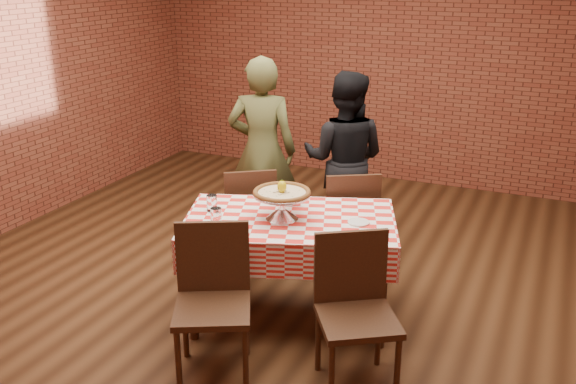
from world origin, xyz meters
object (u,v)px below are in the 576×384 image
(water_glass_right, at_px, (212,203))
(chair_far_right, at_px, (347,221))
(table, at_px, (290,269))
(water_glass_left, at_px, (216,216))
(chair_near_left, at_px, (212,307))
(diner_olive, at_px, (262,151))
(condiment_caddy, at_px, (293,194))
(diner_black, at_px, (344,159))
(pizza_stand, at_px, (282,206))
(chair_near_right, at_px, (358,318))
(chair_far_left, at_px, (248,216))
(pizza, at_px, (282,193))

(water_glass_right, relative_size, chair_far_right, 0.13)
(table, height_order, chair_far_right, chair_far_right)
(water_glass_left, bearing_deg, water_glass_right, 126.68)
(chair_near_left, xyz_separation_m, diner_olive, (-0.64, 1.99, 0.37))
(water_glass_right, relative_size, condiment_caddy, 0.75)
(chair_far_right, bearing_deg, table, 49.93)
(chair_far_right, height_order, diner_black, diner_black)
(diner_olive, xyz_separation_m, diner_black, (0.69, 0.23, -0.06))
(pizza_stand, height_order, chair_near_right, pizza_stand)
(condiment_caddy, bearing_deg, table, -93.30)
(table, relative_size, water_glass_left, 12.21)
(water_glass_left, distance_m, diner_olive, 1.52)
(water_glass_right, bearing_deg, chair_near_left, -60.44)
(pizza_stand, xyz_separation_m, chair_near_right, (0.73, -0.55, -0.39))
(water_glass_left, relative_size, diner_olive, 0.07)
(table, relative_size, condiment_caddy, 9.16)
(chair_far_left, bearing_deg, condiment_caddy, 112.17)
(table, height_order, pizza_stand, pizza_stand)
(water_glass_left, distance_m, water_glass_right, 0.25)
(diner_olive, bearing_deg, chair_near_right, 114.00)
(pizza, height_order, diner_olive, diner_olive)
(condiment_caddy, relative_size, chair_far_right, 0.17)
(pizza_stand, height_order, water_glass_right, pizza_stand)
(condiment_caddy, xyz_separation_m, diner_olive, (-0.70, 0.93, -0.00))
(water_glass_left, relative_size, chair_far_left, 0.13)
(chair_near_left, bearing_deg, diner_olive, 80.99)
(chair_far_left, bearing_deg, pizza_stand, 98.22)
(chair_near_left, xyz_separation_m, chair_far_right, (0.29, 1.63, -0.02))
(pizza_stand, bearing_deg, water_glass_left, -142.33)
(water_glass_right, height_order, condiment_caddy, condiment_caddy)
(pizza_stand, distance_m, water_glass_right, 0.51)
(pizza_stand, bearing_deg, chair_near_right, -37.04)
(pizza, bearing_deg, water_glass_left, -142.33)
(chair_near_left, relative_size, diner_black, 0.60)
(water_glass_right, bearing_deg, pizza_stand, 7.90)
(pizza_stand, relative_size, chair_far_left, 0.45)
(table, height_order, condiment_caddy, condiment_caddy)
(chair_near_left, bearing_deg, chair_far_left, 82.28)
(pizza, distance_m, diner_black, 1.44)
(table, bearing_deg, chair_far_left, 136.40)
(water_glass_right, distance_m, chair_far_left, 0.80)
(water_glass_right, height_order, diner_olive, diner_olive)
(chair_near_right, xyz_separation_m, diner_olive, (-1.47, 1.75, 0.37))
(chair_far_right, relative_size, diner_olive, 0.54)
(condiment_caddy, height_order, chair_far_right, condiment_caddy)
(chair_near_left, height_order, chair_near_right, chair_near_left)
(pizza_stand, bearing_deg, condiment_caddy, 97.94)
(water_glass_right, height_order, chair_far_right, chair_far_right)
(water_glass_left, height_order, chair_near_left, chair_near_left)
(chair_far_right, distance_m, diner_olive, 1.06)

